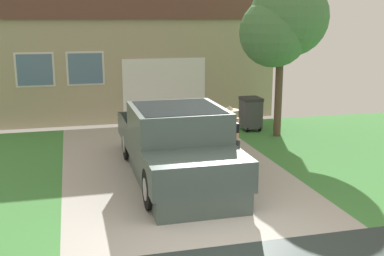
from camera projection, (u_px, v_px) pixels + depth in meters
name	position (u px, v px, depth m)	size (l,w,h in m)	color
pickup_truck	(177.00, 147.00, 10.68)	(2.14, 5.56, 1.68)	#43534D
person_with_hat	(229.00, 137.00, 11.06)	(0.52, 0.43, 1.62)	#333842
handbag	(237.00, 171.00, 10.94)	(0.35, 0.17, 0.45)	#232328
house_with_garage	(114.00, 53.00, 18.74)	(11.43, 6.02, 4.43)	tan
front_yard_tree	(283.00, 24.00, 13.92)	(2.64, 2.32, 4.76)	brown
wheeled_trash_bin	(251.00, 112.00, 15.46)	(0.60, 0.72, 1.07)	#424247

